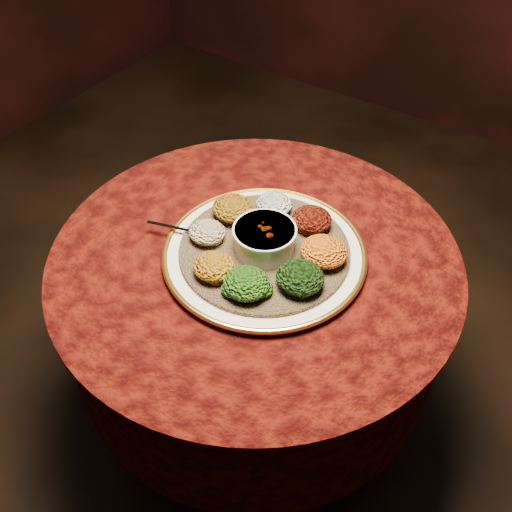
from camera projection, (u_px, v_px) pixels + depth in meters
The scene contains 13 objects.
table at pixel (255, 304), 1.45m from camera, with size 0.96×0.96×0.73m.
platter at pixel (264, 253), 1.31m from camera, with size 0.58×0.58×0.02m.
injera at pixel (264, 250), 1.30m from camera, with size 0.39×0.39×0.01m, color olive.
stew_bowl at pixel (265, 237), 1.27m from camera, with size 0.14×0.14×0.06m.
spoon at pixel (192, 231), 1.33m from camera, with size 0.14×0.06×0.01m.
portion_ayib at pixel (274, 204), 1.38m from camera, with size 0.09×0.08×0.04m, color silver.
portion_kitfo at pixel (312, 219), 1.33m from camera, with size 0.10×0.09×0.05m, color black.
portion_tikil at pixel (324, 251), 1.25m from camera, with size 0.11×0.10×0.05m, color #B15E0E.
portion_gomen at pixel (300, 277), 1.20m from camera, with size 0.10×0.10×0.05m, color black.
portion_mixveg at pixel (246, 283), 1.19m from camera, with size 0.10×0.10×0.05m, color #9B290A.
portion_kik at pixel (214, 266), 1.23m from camera, with size 0.09×0.09×0.04m, color #AE5F0F.
portion_timatim at pixel (207, 232), 1.31m from camera, with size 0.09×0.08×0.04m, color maroon.
portion_shiro at pixel (233, 208), 1.36m from camera, with size 0.10×0.10×0.05m, color #82570F.
Camera 1 is at (0.53, -0.78, 1.66)m, focal length 40.00 mm.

